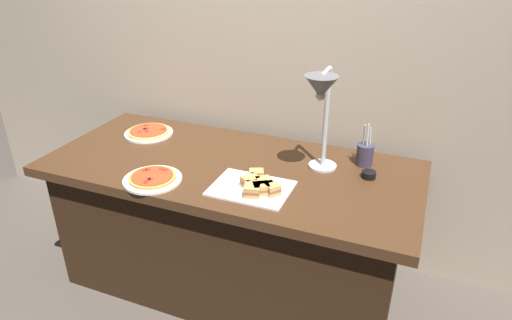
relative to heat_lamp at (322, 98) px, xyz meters
name	(u,v)px	position (x,y,z in m)	size (l,w,h in m)	color
ground_plane	(233,280)	(-0.44, -0.03, -1.16)	(8.00, 8.00, 0.00)	#4C443D
back_wall	(266,56)	(-0.44, 0.47, 0.04)	(4.40, 0.04, 2.40)	tan
buffet_table	(232,225)	(-0.44, -0.03, -0.77)	(1.90, 0.84, 0.76)	#422816
heat_lamp	(322,98)	(0.00, 0.00, 0.00)	(0.15, 0.29, 0.51)	#B7BABF
pizza_plate_front	(149,132)	(-1.05, 0.14, -0.39)	(0.28, 0.28, 0.03)	white
pizza_plate_center	(153,178)	(-0.71, -0.33, -0.39)	(0.28, 0.28, 0.03)	white
sandwich_platter	(256,186)	(-0.22, -0.23, -0.38)	(0.36, 0.27, 0.06)	white
sauce_cup_near	(369,174)	(0.23, 0.09, -0.38)	(0.07, 0.07, 0.03)	black
utensil_holder	(365,154)	(0.19, 0.22, -0.34)	(0.08, 0.08, 0.22)	#383347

